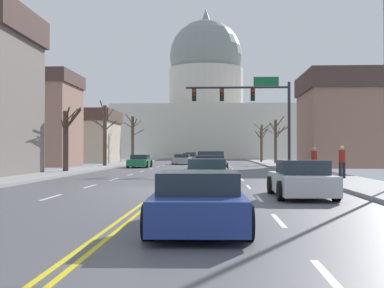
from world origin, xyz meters
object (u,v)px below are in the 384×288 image
object	(u,v)px
sedan_oncoming_01	(182,159)
sedan_oncoming_03	(191,156)
sedan_near_01	(209,168)
sedan_near_02	(207,173)
pedestrian_01	(314,160)
signal_gantry	(252,103)
pickup_truck_near_00	(211,163)
pedestrian_00	(342,160)
sedan_oncoming_00	(140,161)
sedan_oncoming_02	(189,158)
street_lamp_right	(378,65)
sedan_near_04	(198,202)
sedan_near_03	(301,180)

from	to	relation	value
sedan_oncoming_01	sedan_oncoming_03	world-z (taller)	sedan_oncoming_03
sedan_near_01	sedan_near_02	xyz separation A→B (m)	(-0.03, -5.59, -0.03)
sedan_near_02	pedestrian_01	distance (m)	9.34
signal_gantry	sedan_oncoming_03	size ratio (longest dim) A/B	1.83
pickup_truck_near_00	sedan_near_01	xyz separation A→B (m)	(-0.01, -5.66, -0.08)
pickup_truck_near_00	pedestrian_00	bearing A→B (deg)	-47.97
sedan_oncoming_00	pedestrian_01	size ratio (longest dim) A/B	2.69
sedan_oncoming_02	sedan_oncoming_03	size ratio (longest dim) A/B	1.01
pedestrian_00	street_lamp_right	bearing A→B (deg)	-95.16
sedan_near_02	sedan_near_04	size ratio (longest dim) A/B	1.04
sedan_oncoming_00	sedan_oncoming_03	distance (m)	36.06
sedan_oncoming_03	pedestrian_00	bearing A→B (deg)	-79.20
sedan_oncoming_01	sedan_near_04	bearing A→B (deg)	-85.71
sedan_near_03	pickup_truck_near_00	bearing A→B (deg)	100.87
street_lamp_right	sedan_near_02	bearing A→B (deg)	143.95
sedan_near_01	sedan_near_03	world-z (taller)	sedan_near_01
sedan_oncoming_01	sedan_oncoming_03	distance (m)	25.24
street_lamp_right	sedan_near_01	bearing A→B (deg)	121.52
sedan_near_01	sedan_oncoming_01	distance (m)	28.82
sedan_near_03	pedestrian_00	xyz separation A→B (m)	(3.68, 9.23, 0.50)
sedan_near_03	pedestrian_00	distance (m)	9.95
pedestrian_00	sedan_near_02	bearing A→B (deg)	-153.06
sedan_near_02	pedestrian_01	world-z (taller)	pedestrian_01
sedan_oncoming_01	sedan_near_01	bearing A→B (deg)	-83.04
sedan_near_02	sedan_oncoming_01	distance (m)	34.37
street_lamp_right	pedestrian_01	world-z (taller)	street_lamp_right
sedan_near_04	sedan_oncoming_00	bearing A→B (deg)	100.59
signal_gantry	sedan_near_01	xyz separation A→B (m)	(-3.11, -9.44, -4.60)
pickup_truck_near_00	sedan_oncoming_02	distance (m)	35.96
pickup_truck_near_00	sedan_oncoming_02	xyz separation A→B (m)	(-3.38, 35.80, -0.12)
sedan_near_03	sedan_oncoming_00	xyz separation A→B (m)	(-10.01, 29.18, -0.02)
pickup_truck_near_00	sedan_oncoming_03	xyz separation A→B (m)	(-3.73, 48.19, -0.11)
sedan_near_02	sedan_oncoming_00	world-z (taller)	sedan_near_02
sedan_near_02	street_lamp_right	bearing A→B (deg)	-36.05
pedestrian_00	pedestrian_01	world-z (taller)	pedestrian_00
pedestrian_00	sedan_near_03	bearing A→B (deg)	-111.75
pickup_truck_near_00	street_lamp_right	bearing A→B (deg)	-68.55
signal_gantry	pedestrian_00	xyz separation A→B (m)	(3.84, -11.48, -4.13)
signal_gantry	sedan_oncoming_01	size ratio (longest dim) A/B	1.72
sedan_near_01	sedan_oncoming_01	bearing A→B (deg)	96.96
pedestrian_00	sedan_near_04	bearing A→B (deg)	-113.18
signal_gantry	street_lamp_right	size ratio (longest dim) A/B	1.03
pickup_truck_near_00	sedan_near_01	bearing A→B (deg)	-90.13
sedan_near_04	sedan_oncoming_01	distance (m)	46.96
sedan_near_01	sedan_oncoming_03	bearing A→B (deg)	93.95
sedan_near_03	sedan_oncoming_01	world-z (taller)	sedan_near_03
signal_gantry	sedan_oncoming_02	size ratio (longest dim) A/B	1.80
sedan_near_01	pedestrian_01	distance (m)	6.34
pedestrian_01	street_lamp_right	bearing A→B (deg)	-89.81
pickup_truck_near_00	pedestrian_01	world-z (taller)	pedestrian_01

